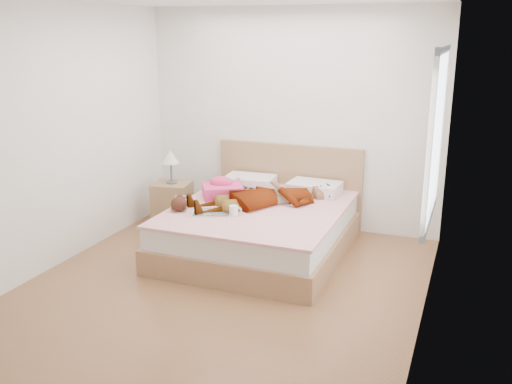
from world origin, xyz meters
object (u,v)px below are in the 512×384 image
(magazine, at_px, (211,213))
(coffee_mug, at_px, (234,211))
(woman, at_px, (266,193))
(phone, at_px, (238,177))
(plush_toy, at_px, (179,203))
(bed, at_px, (262,225))
(towel, at_px, (222,189))
(nightstand, at_px, (172,200))

(magazine, height_order, coffee_mug, coffee_mug)
(woman, bearing_deg, coffee_mug, -58.34)
(phone, relative_size, coffee_mug, 0.61)
(magazine, distance_m, coffee_mug, 0.25)
(woman, relative_size, coffee_mug, 12.15)
(magazine, xyz_separation_m, plush_toy, (-0.36, -0.02, 0.07))
(woman, relative_size, bed, 0.81)
(coffee_mug, distance_m, plush_toy, 0.61)
(woman, bearing_deg, magazine, -78.26)
(towel, bearing_deg, bed, -11.97)
(phone, distance_m, coffee_mug, 0.99)
(magazine, relative_size, plush_toy, 1.65)
(coffee_mug, bearing_deg, plush_toy, -176.53)
(bed, relative_size, nightstand, 2.23)
(bed, bearing_deg, magazine, -127.95)
(bed, relative_size, coffee_mug, 15.01)
(bed, relative_size, magazine, 4.40)
(magazine, bearing_deg, towel, 104.11)
(phone, xyz_separation_m, nightstand, (-0.84, -0.09, -0.36))
(nightstand, bearing_deg, phone, 5.85)
(woman, distance_m, plush_toy, 0.94)
(magazine, distance_m, nightstand, 1.29)
(coffee_mug, bearing_deg, nightstand, 145.09)
(towel, distance_m, nightstand, 0.89)
(coffee_mug, bearing_deg, woman, 73.37)
(coffee_mug, relative_size, plush_toy, 0.48)
(plush_toy, bearing_deg, magazine, 2.71)
(towel, relative_size, nightstand, 0.60)
(phone, height_order, magazine, phone)
(bed, bearing_deg, coffee_mug, -105.93)
(woman, distance_m, coffee_mug, 0.54)
(woman, distance_m, bed, 0.36)
(plush_toy, bearing_deg, coffee_mug, 3.47)
(magazine, bearing_deg, coffee_mug, 4.60)
(towel, height_order, nightstand, nightstand)
(phone, height_order, coffee_mug, phone)
(woman, relative_size, towel, 3.04)
(woman, xyz_separation_m, coffee_mug, (-0.15, -0.52, -0.06))
(magazine, bearing_deg, woman, 53.45)
(woman, relative_size, nightstand, 1.81)
(phone, distance_m, towel, 0.35)
(phone, relative_size, nightstand, 0.09)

